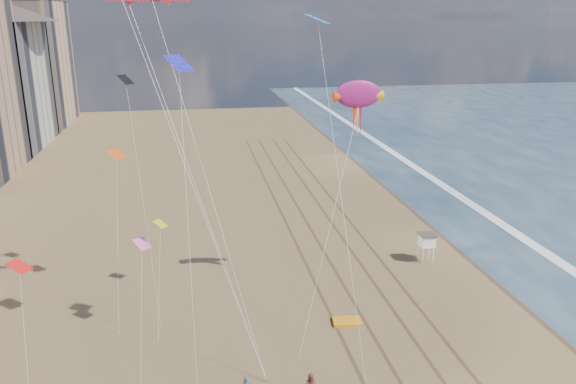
% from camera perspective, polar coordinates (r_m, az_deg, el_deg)
% --- Properties ---
extents(wet_sand, '(260.00, 260.00, 0.00)m').
position_cam_1_polar(wet_sand, '(67.43, 17.62, -3.19)').
color(wet_sand, '#42301E').
rests_on(wet_sand, ground).
extents(foam, '(260.00, 260.00, 0.00)m').
position_cam_1_polar(foam, '(69.42, 20.71, -2.92)').
color(foam, white).
rests_on(foam, ground).
extents(tracks, '(7.68, 120.00, 0.01)m').
position_cam_1_polar(tracks, '(52.96, 6.44, -8.18)').
color(tracks, brown).
rests_on(tracks, ground).
extents(lifeguard_stand, '(1.58, 1.58, 2.85)m').
position_cam_1_polar(lifeguard_stand, '(55.77, 13.93, -4.79)').
color(lifeguard_stand, white).
rests_on(lifeguard_stand, ground).
extents(grounded_kite, '(2.33, 1.64, 0.25)m').
position_cam_1_polar(grounded_kite, '(44.95, 6.02, -12.97)').
color(grounded_kite, orange).
rests_on(grounded_kite, ground).
extents(show_kite, '(5.14, 4.76, 19.79)m').
position_cam_1_polar(show_kite, '(44.68, 7.14, 9.77)').
color(show_kite, '#97176A').
rests_on(show_kite, ground).
extents(small_kites, '(19.57, 16.36, 17.22)m').
position_cam_1_polar(small_kites, '(39.51, -13.53, 5.00)').
color(small_kites, gold).
rests_on(small_kites, ground).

